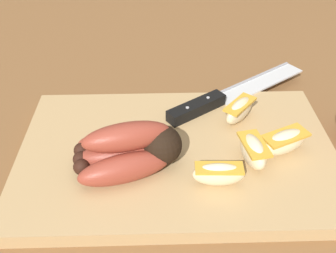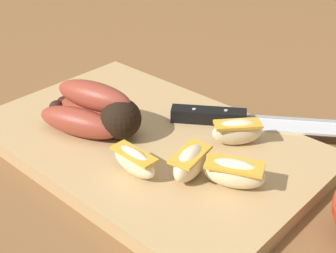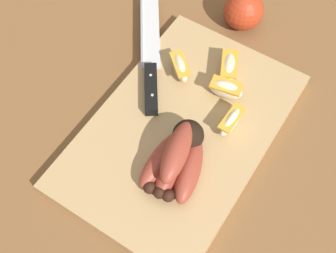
{
  "view_description": "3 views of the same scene",
  "coord_description": "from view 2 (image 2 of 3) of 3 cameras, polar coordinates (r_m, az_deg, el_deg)",
  "views": [
    {
      "loc": [
        0.04,
        0.39,
        0.37
      ],
      "look_at": [
        0.03,
        -0.01,
        0.06
      ],
      "focal_mm": 41.63,
      "sensor_mm": 36.0,
      "label": 1
    },
    {
      "loc": [
        -0.35,
        0.35,
        0.34
      ],
      "look_at": [
        -0.01,
        -0.02,
        0.04
      ],
      "focal_mm": 50.95,
      "sensor_mm": 36.0,
      "label": 2
    },
    {
      "loc": [
        0.36,
        0.18,
        0.68
      ],
      "look_at": [
        0.04,
        -0.02,
        0.05
      ],
      "focal_mm": 49.13,
      "sensor_mm": 36.0,
      "label": 3
    }
  ],
  "objects": [
    {
      "name": "ground_plane",
      "position": [
        0.6,
        -1.88,
        -3.81
      ],
      "size": [
        6.0,
        6.0,
        0.0
      ],
      "primitive_type": "plane",
      "color": "brown"
    },
    {
      "name": "cutting_board",
      "position": [
        0.61,
        -2.43,
        -2.0
      ],
      "size": [
        0.43,
        0.28,
        0.02
      ],
      "primitive_type": "cube",
      "color": "tan",
      "rests_on": "ground_plane"
    },
    {
      "name": "banana_bunch",
      "position": [
        0.62,
        -8.52,
        1.79
      ],
      "size": [
        0.14,
        0.1,
        0.07
      ],
      "color": "black",
      "rests_on": "cutting_board"
    },
    {
      "name": "chefs_knife",
      "position": [
        0.64,
        9.19,
        0.84
      ],
      "size": [
        0.25,
        0.18,
        0.02
      ],
      "color": "silver",
      "rests_on": "cutting_board"
    },
    {
      "name": "apple_wedge_near",
      "position": [
        0.59,
        8.29,
        -0.58
      ],
      "size": [
        0.06,
        0.06,
        0.03
      ],
      "color": "beige",
      "rests_on": "cutting_board"
    },
    {
      "name": "apple_wedge_middle",
      "position": [
        0.53,
        2.67,
        -4.32
      ],
      "size": [
        0.04,
        0.06,
        0.04
      ],
      "color": "beige",
      "rests_on": "cutting_board"
    },
    {
      "name": "apple_wedge_far",
      "position": [
        0.53,
        -4.05,
        -4.16
      ],
      "size": [
        0.06,
        0.02,
        0.03
      ],
      "color": "beige",
      "rests_on": "cutting_board"
    },
    {
      "name": "apple_wedge_extra",
      "position": [
        0.52,
        7.93,
        -5.49
      ],
      "size": [
        0.07,
        0.05,
        0.03
      ],
      "color": "beige",
      "rests_on": "cutting_board"
    }
  ]
}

